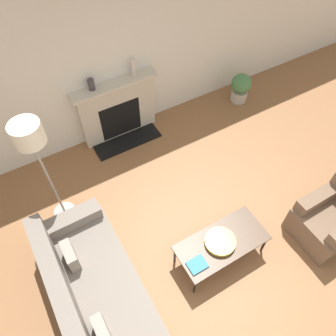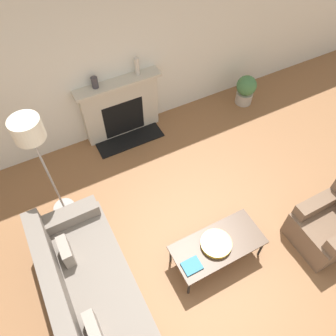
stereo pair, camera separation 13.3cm
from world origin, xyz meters
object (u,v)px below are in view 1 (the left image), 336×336
Objects in this scene: mantel_vase_left at (91,85)px; mantel_vase_center_left at (133,67)px; couch at (96,295)px; coffee_table at (222,243)px; floor_lamp at (32,143)px; armchair_near at (331,220)px; bowl at (220,241)px; potted_plant at (241,87)px; book at (197,265)px; fireplace at (118,110)px.

mantel_vase_left is 0.72m from mantel_vase_center_left.
couch is 1.68m from coffee_table.
armchair_near is at bearing -35.10° from floor_lamp.
mantel_vase_left is at bearing -148.62° from armchair_near.
coffee_table is 3.01m from mantel_vase_left.
potted_plant is at bearing 47.01° from bowl.
floor_lamp reaches higher than armchair_near.
book is 3.13m from mantel_vase_center_left.
bowl is at bearing -98.20° from couch.
mantel_vase_center_left reaches higher than fireplace.
floor_lamp is at bearing 132.04° from bowl.
mantel_vase_left is (1.11, 1.11, -0.34)m from floor_lamp.
couch is 1.79× the size of coffee_table.
bowl is (-1.57, 0.46, 0.13)m from armchair_near.
bowl is 0.43m from book.
fireplace is at bearing -177.71° from mantel_vase_center_left.
bowl is at bearing -132.99° from potted_plant.
floor_lamp is (-1.15, 1.84, 1.10)m from book.
fireplace is at bearing -2.41° from mantel_vase_left.
coffee_table is at bearing -94.61° from mantel_vase_center_left.
mantel_vase_center_left reaches higher than book.
fireplace is 3.70m from armchair_near.
potted_plant reaches higher than book.
couch is 1.65m from bowl.
book reaches higher than coffee_table.
mantel_vase_left is (-0.49, 2.86, 0.80)m from coffee_table.
armchair_near is at bearing -68.53° from mantel_vase_center_left.
book is (-1.98, 0.37, 0.10)m from armchair_near.
mantel_vase_left is at bearing -24.08° from couch.
book is 3.05m from mantel_vase_left.
floor_lamp reaches higher than fireplace.
coffee_table is at bearing -80.31° from mantel_vase_left.
couch is 1.94m from floor_lamp.
armchair_near is 3.02m from potted_plant.
potted_plant is at bearing -10.61° from mantel_vase_center_left.
floor_lamp is (-1.57, 1.74, 1.08)m from bowl.
coffee_table is (1.66, -0.24, 0.08)m from couch.
armchair_near reaches higher than potted_plant.
fireplace is 2.95m from book.
coffee_table is (0.14, -2.84, -0.15)m from fireplace.
mantel_vase_left reaches higher than potted_plant.
mantel_vase_center_left is at bearing 2.29° from fireplace.
couch reaches higher than coffee_table.
mantel_vase_center_left is (1.83, 1.11, -0.29)m from floor_lamp.
armchair_near is 2.88× the size of mantel_vase_center_left.
armchair_near reaches higher than book.
potted_plant is at bearing 43.64° from book.
fireplace is at bearing 84.24° from book.
bowl is 2.97m from mantel_vase_center_left.
bowl is at bearing -106.52° from armchair_near.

